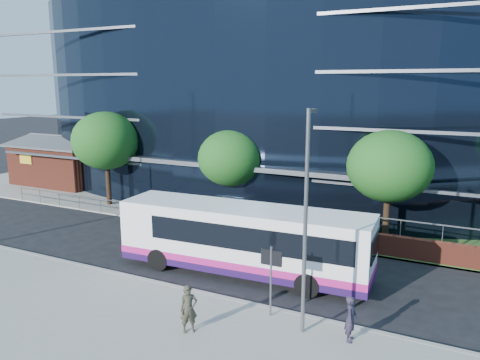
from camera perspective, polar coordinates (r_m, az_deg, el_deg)
The scene contains 17 objects.
ground at distance 22.08m, azimuth -5.70°, elevation -12.28°, with size 200.00×200.00×0.00m, color black.
pavement_near at distance 18.46m, azimuth -14.36°, elevation -17.42°, with size 80.00×8.00×0.15m, color gray.
kerb at distance 21.28m, azimuth -7.17°, elevation -13.03°, with size 80.00×0.25×0.16m, color gray.
yellow_line_outer at distance 21.46m, azimuth -6.86°, elevation -13.02°, with size 80.00×0.08×0.01m, color gold.
yellow_line_inner at distance 21.58m, azimuth -6.64°, elevation -12.87°, with size 80.00×0.08×0.01m, color gold.
far_forecourt at distance 33.89m, azimuth -4.44°, elevation -3.58°, with size 50.00×8.00×0.10m, color gray.
glass_office at distance 40.69m, azimuth 5.10°, elevation 10.29°, with size 44.00×23.10×16.00m.
brick_pavilion at distance 45.39m, azimuth -20.43°, elevation 2.05°, with size 8.60×6.66×4.40m.
guard_railings at distance 31.60m, azimuth -11.32°, elevation -3.46°, with size 24.00×0.05×1.10m.
street_sign at distance 18.02m, azimuth 3.82°, elevation -10.50°, with size 0.85×0.09×2.80m.
tree_far_a at distance 35.54m, azimuth -16.02°, elevation 4.62°, with size 4.95×4.95×6.98m.
tree_far_b at distance 30.29m, azimuth -1.13°, elevation 2.68°, with size 4.29×4.29×6.05m.
tree_far_c at distance 26.67m, azimuth 17.76°, elevation 1.60°, with size 4.62×4.62×6.51m.
streetlight_east at distance 16.25m, azimuth 8.03°, elevation -4.52°, with size 0.15×0.77×8.00m.
city_bus at distance 22.23m, azimuth 0.63°, elevation -7.24°, with size 12.24×3.42×3.28m.
pedestrian at distance 17.27m, azimuth 13.36°, elevation -16.12°, with size 0.60×0.40×1.66m, color #272031.
pedestrian_b at distance 17.44m, azimuth -6.28°, elevation -15.37°, with size 0.64×0.42×1.76m, color #373627.
Camera 1 is at (10.85, -17.02, 8.93)m, focal length 35.00 mm.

